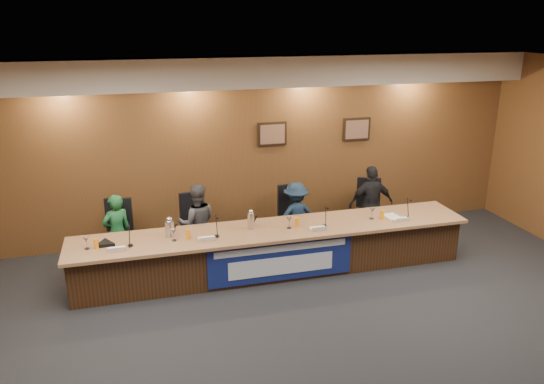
{
  "coord_description": "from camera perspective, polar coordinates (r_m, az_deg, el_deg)",
  "views": [
    {
      "loc": [
        -1.99,
        -4.85,
        3.81
      ],
      "look_at": [
        0.05,
        2.67,
        1.22
      ],
      "focal_mm": 35.0,
      "sensor_mm": 36.0,
      "label": 1
    }
  ],
  "objects": [
    {
      "name": "microphone_c",
      "position": [
        8.18,
        5.67,
        -3.63
      ],
      "size": [
        0.07,
        0.07,
        0.02
      ],
      "primitive_type": "cylinder",
      "color": "black",
      "rests_on": "dais_top"
    },
    {
      "name": "juice_glass_a",
      "position": [
        7.75,
        -18.39,
        -5.28
      ],
      "size": [
        0.06,
        0.06,
        0.15
      ],
      "primitive_type": "cylinder",
      "color": "orange",
      "rests_on": "dais_top"
    },
    {
      "name": "microphone_a",
      "position": [
        7.72,
        -14.99,
        -5.57
      ],
      "size": [
        0.07,
        0.07,
        0.02
      ],
      "primitive_type": "cylinder",
      "color": "black",
      "rests_on": "dais_top"
    },
    {
      "name": "carafe_left",
      "position": [
        7.87,
        -10.95,
        -3.93
      ],
      "size": [
        0.13,
        0.13,
        0.24
      ],
      "primitive_type": "cylinder",
      "color": "silver",
      "rests_on": "dais_top"
    },
    {
      "name": "microphone_d",
      "position": [
        8.75,
        14.21,
        -2.63
      ],
      "size": [
        0.07,
        0.07,
        0.02
      ],
      "primitive_type": "cylinder",
      "color": "black",
      "rests_on": "dais_top"
    },
    {
      "name": "juice_glass_b",
      "position": [
        7.75,
        -9.02,
        -4.52
      ],
      "size": [
        0.06,
        0.06,
        0.15
      ],
      "primitive_type": "cylinder",
      "color": "orange",
      "rests_on": "dais_top"
    },
    {
      "name": "dais_top",
      "position": [
        8.08,
        0.28,
        -4.09
      ],
      "size": [
        6.1,
        0.95,
        0.05
      ],
      "primitive_type": "cube",
      "color": "#976843",
      "rests_on": "dais_body"
    },
    {
      "name": "dais_body",
      "position": [
        8.27,
        0.19,
        -6.36
      ],
      "size": [
        6.0,
        0.8,
        0.7
      ],
      "primitive_type": "cube",
      "color": "#392110",
      "rests_on": "floor"
    },
    {
      "name": "water_glass_b",
      "position": [
        7.73,
        -10.52,
        -4.56
      ],
      "size": [
        0.08,
        0.08,
        0.18
      ],
      "primitive_type": "cylinder",
      "color": "silver",
      "rests_on": "dais_top"
    },
    {
      "name": "ceiling",
      "position": [
        5.27,
        7.26,
        11.56
      ],
      "size": [
        10.0,
        8.0,
        0.04
      ],
      "primitive_type": "cube",
      "color": "silver",
      "rests_on": "wall_back"
    },
    {
      "name": "wall_photo_left",
      "position": [
        9.34,
        0.02,
        6.26
      ],
      "size": [
        0.52,
        0.04,
        0.42
      ],
      "primitive_type": "cube",
      "color": "black",
      "rests_on": "wall_back"
    },
    {
      "name": "panelist_d",
      "position": [
        9.43,
        10.6,
        -1.28
      ],
      "size": [
        0.82,
        0.37,
        1.38
      ],
      "primitive_type": "imported",
      "rotation": [
        0.0,
        0.0,
        3.11
      ],
      "color": "black",
      "rests_on": "floor"
    },
    {
      "name": "panelist_b",
      "position": [
        8.63,
        -8.05,
        -3.31
      ],
      "size": [
        0.65,
        0.51,
        1.3
      ],
      "primitive_type": "imported",
      "rotation": [
        0.0,
        0.0,
        3.11
      ],
      "color": "#46474A",
      "rests_on": "floor"
    },
    {
      "name": "banner_text_lower",
      "position": [
        7.92,
        1.01,
        -7.94
      ],
      "size": [
        1.6,
        0.01,
        0.28
      ],
      "primitive_type": "cube",
      "color": "silver",
      "rests_on": "banner"
    },
    {
      "name": "juice_glass_d",
      "position": [
        8.57,
        11.8,
        -2.42
      ],
      "size": [
        0.06,
        0.06,
        0.15
      ],
      "primitive_type": "cylinder",
      "color": "orange",
      "rests_on": "dais_top"
    },
    {
      "name": "office_chair_b",
      "position": [
        8.78,
        -8.09,
        -4.11
      ],
      "size": [
        0.55,
        0.55,
        0.08
      ],
      "primitive_type": "cube",
      "rotation": [
        0.0,
        0.0,
        0.15
      ],
      "color": "black",
      "rests_on": "floor"
    },
    {
      "name": "soffit",
      "position": [
        8.87,
        -2.16,
        12.79
      ],
      "size": [
        10.0,
        0.5,
        0.5
      ],
      "primitive_type": "cube",
      "color": "beige",
      "rests_on": "wall_back"
    },
    {
      "name": "wall_photo_right",
      "position": [
        9.87,
        9.08,
        6.69
      ],
      "size": [
        0.52,
        0.04,
        0.42
      ],
      "primitive_type": "cube",
      "color": "black",
      "rests_on": "wall_back"
    },
    {
      "name": "panelist_a",
      "position": [
        8.6,
        -16.31,
        -4.2
      ],
      "size": [
        0.53,
        0.44,
        1.24
      ],
      "primitive_type": "imported",
      "rotation": [
        0.0,
        0.0,
        3.53
      ],
      "color": "#19592C",
      "rests_on": "floor"
    },
    {
      "name": "banner_text_upper",
      "position": [
        7.8,
        1.02,
        -6.09
      ],
      "size": [
        2.0,
        0.01,
        0.1
      ],
      "primitive_type": "cube",
      "color": "silver",
      "rests_on": "banner"
    },
    {
      "name": "banner",
      "position": [
        7.9,
        0.99,
        -7.38
      ],
      "size": [
        2.2,
        0.02,
        0.65
      ],
      "primitive_type": "cube",
      "color": "navy",
      "rests_on": "dais_body"
    },
    {
      "name": "office_chair_d",
      "position": [
        9.59,
        10.27,
        -2.26
      ],
      "size": [
        0.63,
        0.63,
        0.08
      ],
      "primitive_type": "cube",
      "rotation": [
        0.0,
        0.0,
        -0.4
      ],
      "color": "black",
      "rests_on": "floor"
    },
    {
      "name": "office_chair_a",
      "position": [
        8.74,
        -16.23,
        -4.8
      ],
      "size": [
        0.56,
        0.56,
        0.08
      ],
      "primitive_type": "cube",
      "rotation": [
        0.0,
        0.0,
        -0.18
      ],
      "color": "black",
      "rests_on": "floor"
    },
    {
      "name": "nameplate_c",
      "position": [
        7.98,
        5.07,
        -3.93
      ],
      "size": [
        0.24,
        0.08,
        0.1
      ],
      "primitive_type": "cube",
      "rotation": [
        0.31,
        0.0,
        0.0
      ],
      "color": "white",
      "rests_on": "dais_top"
    },
    {
      "name": "nameplate_b",
      "position": [
        7.64,
        -6.99,
        -5.02
      ],
      "size": [
        0.24,
        0.08,
        0.1
      ],
      "primitive_type": "cube",
      "rotation": [
        0.31,
        0.0,
        0.0
      ],
      "color": "white",
      "rests_on": "dais_top"
    },
    {
      "name": "office_chair_c",
      "position": [
        9.11,
        2.36,
        -3.1
      ],
      "size": [
        0.52,
        0.52,
        0.08
      ],
      "primitive_type": "cube",
      "rotation": [
        0.0,
        0.0,
        0.08
      ],
      "color": "black",
      "rests_on": "floor"
    },
    {
      "name": "wall_back",
      "position": [
        9.33,
        -2.41,
        4.65
      ],
      "size": [
        10.0,
        0.04,
        3.2
      ],
      "primitive_type": "cube",
      "color": "brown",
      "rests_on": "floor"
    },
    {
      "name": "speakerphone",
      "position": [
        7.84,
        -17.52,
        -5.33
      ],
      "size": [
        0.32,
        0.32,
        0.05
      ],
      "primitive_type": "cylinder",
      "color": "black",
      "rests_on": "dais_top"
    },
    {
      "name": "microphone_b",
      "position": [
        7.81,
        -5.97,
        -4.73
      ],
      "size": [
        0.07,
        0.07,
        0.02
      ],
      "primitive_type": "cylinder",
      "color": "black",
      "rests_on": "dais_top"
    },
    {
      "name": "paper_stack",
      "position": [
        8.74,
        12.83,
        -2.58
      ],
      "size": [
        0.26,
        0.33,
        0.01
      ],
      "primitive_type": "cube",
      "rotation": [
        0.0,
        0.0,
        0.14
      ],
      "color": "white",
      "rests_on": "dais_top"
    },
    {
      "name": "water_glass_d",
      "position": [
        8.55,
        10.71,
        -2.29
      ],
      "size": [
        0.08,
        0.08,
        0.18
      ],
      "primitive_type": "cylinder",
      "color": "silver",
      "rests_on": "dais_top"
    },
    {
      "name": "panelist_c",
      "position": [
        8.98,
        2.56,
        -2.64
      ],
      "size": [
        0.81,
        0.52,
        1.19
      ],
      "primitive_type": "imported",
      "rotation": [
        0.0,
        0.0,
        3.25
      ],
      "color": "#14263C",
      "rests_on": "floor"
    },
    {
      "name": "water_glass_a",
      "position": [
        7.77,
        -19.34,
        -5.21
      ],
      "size": [
        0.08,
        0.08,
        0.18
      ],
      "primitive_type": "cylinder",
      "color": "silver",
      "rests_on": "dais_top"
    },
    {
      "name": "water_glass_c",
      "position": [
        8.04,
        1.86,
        -3.32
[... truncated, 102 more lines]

